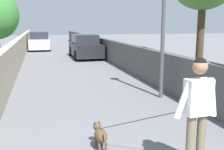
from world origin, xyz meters
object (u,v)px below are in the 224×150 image
object	(u,v)px
car_near	(85,47)
car_far	(39,41)
dog	(101,134)
person_skateboarder	(198,105)

from	to	relation	value
car_near	car_far	size ratio (longest dim) A/B	0.98
dog	person_skateboarder	bearing A→B (deg)	-135.06
dog	car_far	size ratio (longest dim) A/B	0.35
person_skateboarder	car_near	xyz separation A→B (m)	(14.55, -0.78, -0.37)
car_far	person_skateboarder	bearing A→B (deg)	-174.18
dog	car_near	bearing A→B (deg)	-8.35
car_near	dog	bearing A→B (deg)	171.65
person_skateboarder	car_near	size ratio (longest dim) A/B	0.40
car_far	dog	bearing A→B (deg)	-177.22
car_near	car_far	distance (m)	7.10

